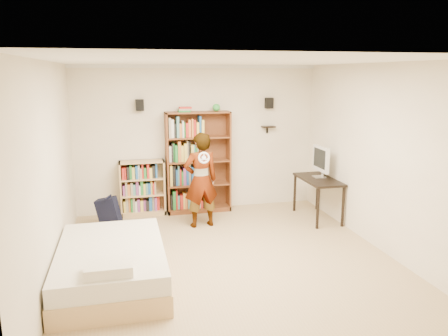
# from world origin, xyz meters

# --- Properties ---
(ground) EXTENTS (4.50, 5.00, 0.01)m
(ground) POSITION_xyz_m (0.00, 0.00, 0.00)
(ground) COLOR tan
(ground) RESTS_ON ground
(room_shell) EXTENTS (4.52, 5.02, 2.71)m
(room_shell) POSITION_xyz_m (0.00, 0.00, 1.76)
(room_shell) COLOR #ECE4CA
(room_shell) RESTS_ON ground
(crown_molding) EXTENTS (4.50, 5.00, 0.06)m
(crown_molding) POSITION_xyz_m (0.00, 0.00, 2.67)
(crown_molding) COLOR silver
(crown_molding) RESTS_ON room_shell
(speaker_left) EXTENTS (0.14, 0.12, 0.20)m
(speaker_left) POSITION_xyz_m (-1.05, 2.40, 2.00)
(speaker_left) COLOR black
(speaker_left) RESTS_ON room_shell
(speaker_right) EXTENTS (0.14, 0.12, 0.20)m
(speaker_right) POSITION_xyz_m (1.35, 2.40, 2.00)
(speaker_right) COLOR black
(speaker_right) RESTS_ON room_shell
(wall_shelf) EXTENTS (0.25, 0.16, 0.02)m
(wall_shelf) POSITION_xyz_m (1.35, 2.41, 1.55)
(wall_shelf) COLOR black
(wall_shelf) RESTS_ON room_shell
(tall_bookshelf) EXTENTS (1.18, 0.34, 1.87)m
(tall_bookshelf) POSITION_xyz_m (-0.03, 2.33, 0.94)
(tall_bookshelf) COLOR brown
(tall_bookshelf) RESTS_ON ground
(low_bookshelf) EXTENTS (0.80, 0.30, 1.01)m
(low_bookshelf) POSITION_xyz_m (-1.06, 2.35, 0.50)
(low_bookshelf) COLOR tan
(low_bookshelf) RESTS_ON ground
(computer_desk) EXTENTS (0.54, 1.08, 0.73)m
(computer_desk) POSITION_xyz_m (1.96, 1.42, 0.37)
(computer_desk) COLOR black
(computer_desk) RESTS_ON ground
(imac) EXTENTS (0.19, 0.57, 0.56)m
(imac) POSITION_xyz_m (2.01, 1.51, 1.01)
(imac) COLOR silver
(imac) RESTS_ON computer_desk
(daybed) EXTENTS (1.29, 1.99, 0.59)m
(daybed) POSITION_xyz_m (-1.58, -0.27, 0.29)
(daybed) COLOR white
(daybed) RESTS_ON ground
(person) EXTENTS (0.64, 0.47, 1.61)m
(person) POSITION_xyz_m (-0.13, 1.50, 0.80)
(person) COLOR black
(person) RESTS_ON ground
(wii_wheel) EXTENTS (0.19, 0.07, 0.19)m
(wii_wheel) POSITION_xyz_m (-0.13, 1.20, 1.24)
(wii_wheel) COLOR silver
(wii_wheel) RESTS_ON person
(navy_bag) EXTENTS (0.44, 0.36, 0.51)m
(navy_bag) POSITION_xyz_m (-1.66, 1.84, 0.26)
(navy_bag) COLOR black
(navy_bag) RESTS_ON ground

